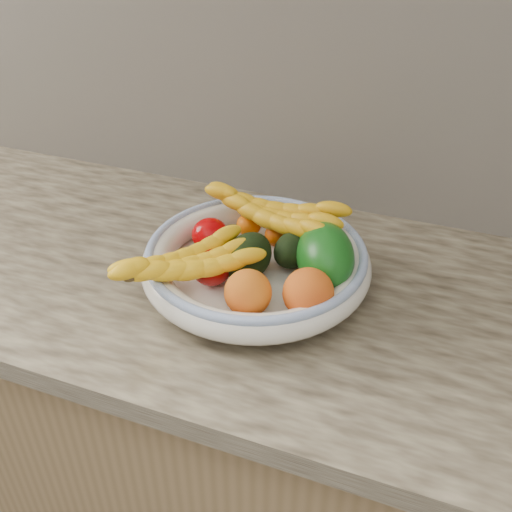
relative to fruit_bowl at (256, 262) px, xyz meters
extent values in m
cube|color=brown|center=(0.00, 0.02, -0.52)|extent=(2.40, 0.62, 0.86)
cube|color=tan|center=(0.00, 0.02, -0.07)|extent=(2.44, 0.66, 0.04)
cube|color=beige|center=(0.00, 0.33, 0.20)|extent=(2.40, 0.02, 0.50)
cylinder|color=silver|center=(0.00, 0.00, -0.04)|extent=(0.13, 0.13, 0.02)
cylinder|color=silver|center=(0.00, 0.00, -0.03)|extent=(0.32, 0.32, 0.01)
torus|color=silver|center=(0.00, 0.00, 0.00)|extent=(0.39, 0.39, 0.05)
torus|color=#3D63AD|center=(0.00, 0.00, 0.02)|extent=(0.37, 0.37, 0.02)
ellipsoid|color=orange|center=(-0.05, 0.10, 0.01)|extent=(0.06, 0.06, 0.04)
ellipsoid|color=orange|center=(0.01, 0.11, 0.01)|extent=(0.07, 0.07, 0.05)
ellipsoid|color=#DD5404|center=(0.01, 0.09, 0.01)|extent=(0.06, 0.06, 0.04)
ellipsoid|color=#B00003|center=(-0.10, 0.03, 0.01)|extent=(0.08, 0.08, 0.06)
ellipsoid|color=#A60B0B|center=(-0.06, -0.06, 0.01)|extent=(0.07, 0.07, 0.06)
ellipsoid|color=black|center=(-0.01, -0.01, 0.02)|extent=(0.08, 0.11, 0.07)
ellipsoid|color=black|center=(0.06, 0.04, 0.02)|extent=(0.09, 0.11, 0.06)
ellipsoid|color=#0E4F10|center=(0.11, 0.02, 0.03)|extent=(0.17, 0.18, 0.12)
ellipsoid|color=orange|center=(0.03, -0.11, 0.02)|extent=(0.09, 0.09, 0.07)
ellipsoid|color=orange|center=(0.11, -0.08, 0.02)|extent=(0.10, 0.10, 0.08)
camera|label=1|loc=(0.28, -0.74, 0.56)|focal=40.00mm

